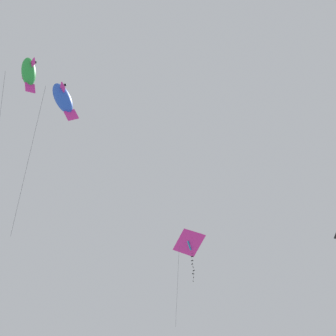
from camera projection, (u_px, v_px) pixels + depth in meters
The scene contains 3 objects.
kite_fish_low_drifter at pixel (29, 72), 28.92m from camera, with size 2.35×1.88×6.50m.
kite_fish_near_right at pixel (63, 98), 27.38m from camera, with size 3.56×2.22×8.18m.
kite_delta_far_centre at pixel (189, 243), 38.40m from camera, with size 2.75×1.79×6.32m.
Camera 1 is at (-29.00, 13.48, 4.44)m, focal length 57.81 mm.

